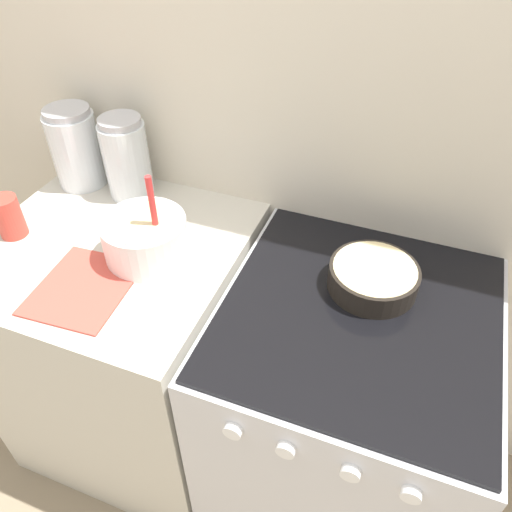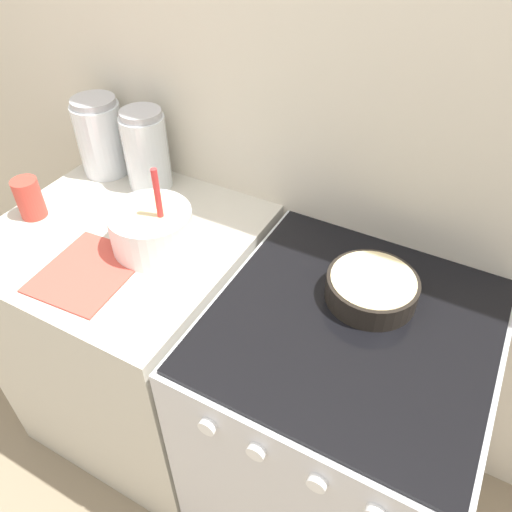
{
  "view_description": "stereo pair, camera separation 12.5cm",
  "coord_description": "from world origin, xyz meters",
  "px_view_note": "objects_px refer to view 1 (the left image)",
  "views": [
    {
      "loc": [
        0.4,
        -0.49,
        1.75
      ],
      "look_at": [
        0.06,
        0.39,
        0.93
      ],
      "focal_mm": 35.0,
      "sensor_mm": 36.0,
      "label": 1
    },
    {
      "loc": [
        0.51,
        -0.44,
        1.75
      ],
      "look_at": [
        0.06,
        0.39,
        0.93
      ],
      "focal_mm": 35.0,
      "sensor_mm": 36.0,
      "label": 2
    }
  ],
  "objects_px": {
    "baking_pan": "(373,277)",
    "tin_can": "(9,217)",
    "storage_jar_middle": "(127,163)",
    "storage_jar_left": "(77,152)",
    "stove": "(339,414)",
    "mixing_bowl": "(145,236)"
  },
  "relations": [
    {
      "from": "storage_jar_middle",
      "to": "tin_can",
      "type": "distance_m",
      "value": 0.36
    },
    {
      "from": "storage_jar_left",
      "to": "storage_jar_middle",
      "type": "xyz_separation_m",
      "value": [
        0.18,
        0.0,
        0.0
      ]
    },
    {
      "from": "storage_jar_middle",
      "to": "storage_jar_left",
      "type": "bearing_deg",
      "value": 180.0
    },
    {
      "from": "stove",
      "to": "storage_jar_middle",
      "type": "distance_m",
      "value": 0.97
    },
    {
      "from": "mixing_bowl",
      "to": "storage_jar_left",
      "type": "bearing_deg",
      "value": 147.12
    },
    {
      "from": "stove",
      "to": "storage_jar_left",
      "type": "relative_size",
      "value": 3.56
    },
    {
      "from": "baking_pan",
      "to": "storage_jar_left",
      "type": "bearing_deg",
      "value": 171.04
    },
    {
      "from": "storage_jar_left",
      "to": "storage_jar_middle",
      "type": "bearing_deg",
      "value": 0.0
    },
    {
      "from": "storage_jar_left",
      "to": "tin_can",
      "type": "relative_size",
      "value": 2.08
    },
    {
      "from": "baking_pan",
      "to": "stove",
      "type": "bearing_deg",
      "value": -95.03
    },
    {
      "from": "tin_can",
      "to": "storage_jar_middle",
      "type": "bearing_deg",
      "value": 56.12
    },
    {
      "from": "mixing_bowl",
      "to": "storage_jar_left",
      "type": "relative_size",
      "value": 1.03
    },
    {
      "from": "storage_jar_middle",
      "to": "tin_can",
      "type": "height_order",
      "value": "storage_jar_middle"
    },
    {
      "from": "storage_jar_middle",
      "to": "baking_pan",
      "type": "bearing_deg",
      "value": -11.0
    },
    {
      "from": "baking_pan",
      "to": "tin_can",
      "type": "xyz_separation_m",
      "value": [
        -0.97,
        -0.15,
        0.03
      ]
    },
    {
      "from": "storage_jar_left",
      "to": "mixing_bowl",
      "type": "bearing_deg",
      "value": -32.88
    },
    {
      "from": "baking_pan",
      "to": "storage_jar_middle",
      "type": "relative_size",
      "value": 0.88
    },
    {
      "from": "storage_jar_middle",
      "to": "tin_can",
      "type": "bearing_deg",
      "value": -123.88
    },
    {
      "from": "stove",
      "to": "baking_pan",
      "type": "bearing_deg",
      "value": 84.97
    },
    {
      "from": "baking_pan",
      "to": "storage_jar_middle",
      "type": "height_order",
      "value": "storage_jar_middle"
    },
    {
      "from": "stove",
      "to": "storage_jar_middle",
      "type": "xyz_separation_m",
      "value": [
        -0.77,
        0.24,
        0.55
      ]
    },
    {
      "from": "mixing_bowl",
      "to": "tin_can",
      "type": "xyz_separation_m",
      "value": [
        -0.4,
        -0.05,
        -0.01
      ]
    }
  ]
}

